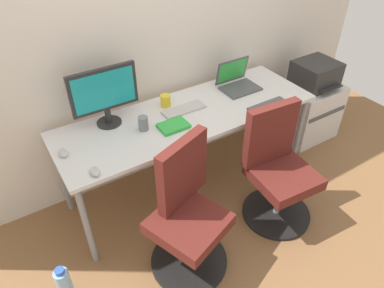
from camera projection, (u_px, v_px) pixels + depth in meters
The scene contains 17 objects.
ground_plane at pixel (189, 184), 3.16m from camera, with size 5.28×5.28×0.00m, color brown.
back_wall at pixel (158, 25), 2.64m from camera, with size 4.40×0.04×2.60m, color silver.
desk at pixel (189, 120), 2.74m from camera, with size 2.04×0.68×0.75m.
office_chair_left at pixel (187, 215), 2.33m from camera, with size 0.56×0.56×0.94m.
office_chair_right at pixel (277, 171), 2.67m from camera, with size 0.54×0.54×0.94m.
side_cabinet at pixel (307, 110), 3.60m from camera, with size 0.54×0.48×0.56m.
printer at pixel (315, 74), 3.35m from camera, with size 0.38×0.40×0.24m.
water_bottle_on_floor at pixel (65, 285), 2.24m from camera, with size 0.09×0.09×0.31m.
desktop_monitor at pixel (104, 93), 2.44m from camera, with size 0.48×0.18×0.43m.
open_laptop at pixel (237, 81), 2.99m from camera, with size 0.31×0.26×0.23m.
keyboard_by_monitor at pixel (184, 109), 2.73m from camera, with size 0.34×0.12×0.02m, color #B7B7B7.
keyboard_by_laptop at pixel (269, 106), 2.76m from camera, with size 0.34×0.12×0.02m, color #515156.
mouse_by_monitor at pixel (63, 153), 2.30m from camera, with size 0.06×0.10×0.03m, color #B7B7B7.
mouse_by_laptop at pixel (95, 172), 2.16m from camera, with size 0.06×0.10×0.03m, color #B7B7B7.
coffee_mug at pixel (166, 101), 2.76m from camera, with size 0.08×0.08×0.09m, color yellow.
pen_cup at pixel (143, 123), 2.50m from camera, with size 0.07×0.07×0.10m, color slate.
notebook at pixel (174, 126), 2.55m from camera, with size 0.21×0.15×0.03m, color green.
Camera 1 is at (-1.19, -1.94, 2.22)m, focal length 33.28 mm.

